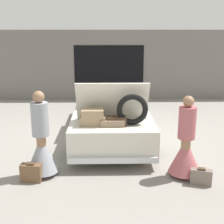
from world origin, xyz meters
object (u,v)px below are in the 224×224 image
object	(u,v)px
car	(111,114)
person_right	(185,148)
suitcase_beside_right_person	(201,177)
person_left	(42,146)
suitcase_beside_left_person	(31,173)

from	to	relation	value
car	person_right	distance (m)	2.89
suitcase_beside_right_person	car	bearing A→B (deg)	119.46
person_left	suitcase_beside_left_person	distance (m)	0.54
suitcase_beside_right_person	person_left	bearing A→B (deg)	170.99
person_right	suitcase_beside_right_person	world-z (taller)	person_right
suitcase_beside_left_person	suitcase_beside_right_person	world-z (taller)	suitcase_beside_left_person
person_right	suitcase_beside_right_person	size ratio (longest dim) A/B	3.91
suitcase_beside_right_person	suitcase_beside_left_person	bearing A→B (deg)	176.43
person_left	person_right	size ratio (longest dim) A/B	1.05
person_left	person_right	xyz separation A→B (m)	(2.81, -0.11, -0.03)
person_left	suitcase_beside_left_person	bearing A→B (deg)	-31.59
suitcase_beside_left_person	suitcase_beside_right_person	size ratio (longest dim) A/B	0.98
person_right	car	bearing A→B (deg)	40.08
suitcase_beside_left_person	suitcase_beside_right_person	xyz separation A→B (m)	(3.21, -0.20, -0.02)
car	suitcase_beside_left_person	bearing A→B (deg)	-120.29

